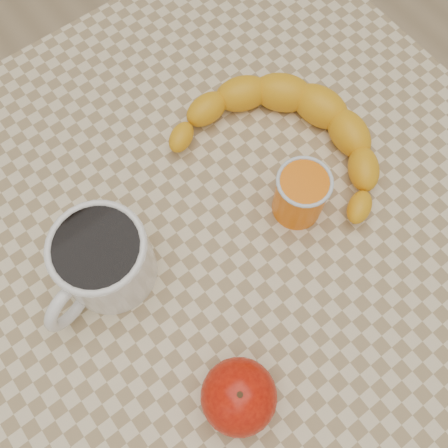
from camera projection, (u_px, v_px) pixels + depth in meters
ground at (224, 332)px, 1.31m from camera, size 3.00×3.00×0.00m
table at (224, 252)px, 0.70m from camera, size 0.80×0.80×0.75m
coffee_mug at (102, 260)px, 0.55m from camera, size 0.16×0.14×0.09m
orange_juice_glass at (300, 194)px, 0.59m from camera, size 0.07×0.07×0.08m
apple at (239, 396)px, 0.51m from camera, size 0.10×0.10×0.07m
banana at (288, 140)px, 0.63m from camera, size 0.42×0.46×0.05m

